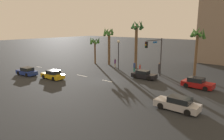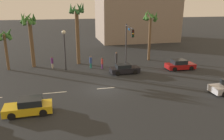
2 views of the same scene
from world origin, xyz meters
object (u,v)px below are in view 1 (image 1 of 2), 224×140
car_2 (197,83)px  palm_tree_3 (137,36)px  streetlamp (118,49)px  traffic_signal (156,51)px  car_0 (178,104)px  car_3 (27,72)px  palm_tree_1 (197,40)px  pedestrian_0 (140,68)px  pedestrian_1 (115,63)px  pedestrian_2 (134,66)px  car_1 (144,75)px  pedestrian_3 (159,68)px  palm_tree_0 (95,43)px  palm_tree_2 (109,38)px  car_4 (53,75)px

car_2 → palm_tree_3: bearing=154.9°
streetlamp → traffic_signal: bearing=-10.4°
car_0 → car_3: car_0 is taller
traffic_signal → palm_tree_1: palm_tree_1 is taller
car_3 → traffic_signal: 22.09m
car_0 → palm_tree_3: bearing=133.2°
pedestrian_0 → pedestrian_1: size_ratio=0.96×
pedestrian_0 → pedestrian_2: 1.68m
palm_tree_3 → pedestrian_2: bearing=-63.8°
car_2 → car_3: (-25.30, -10.36, -0.03)m
car_0 → car_1: (-9.18, 9.19, -0.03)m
car_0 → palm_tree_1: (-3.13, 15.29, 5.49)m
pedestrian_3 → pedestrian_0: bearing=-141.5°
car_1 → pedestrian_3: (0.18, 5.06, 0.38)m
car_2 → pedestrian_1: 18.55m
car_1 → palm_tree_0: size_ratio=0.65×
palm_tree_2 → car_3: bearing=-105.5°
car_0 → pedestrian_1: (-18.74, 14.05, 0.28)m
traffic_signal → pedestrian_3: 4.67m
palm_tree_1 → palm_tree_2: bearing=179.6°
car_1 → car_2: (8.34, -0.01, 0.04)m
car_3 → palm_tree_1: size_ratio=0.49×
car_4 → traffic_signal: traffic_signal is taller
car_3 → palm_tree_0: palm_tree_0 is taller
car_0 → pedestrian_3: (-9.00, 14.25, 0.35)m
car_0 → palm_tree_3: 22.23m
palm_tree_2 → streetlamp: bearing=-30.5°
car_1 → pedestrian_1: size_ratio=2.31×
palm_tree_0 → palm_tree_2: bearing=14.2°
car_4 → pedestrian_2: bearing=60.3°
pedestrian_2 → pedestrian_3: pedestrian_3 is taller
pedestrian_0 → palm_tree_2: size_ratio=0.20×
traffic_signal → pedestrian_2: traffic_signal is taller
car_0 → car_4: (-20.50, 0.04, 0.01)m
car_2 → palm_tree_0: palm_tree_0 is taller
traffic_signal → palm_tree_0: traffic_signal is taller
pedestrian_3 → palm_tree_1: 7.87m
car_1 → palm_tree_1: 10.21m
car_3 → palm_tree_1: (23.02, 16.47, 5.50)m
palm_tree_3 → traffic_signal: bearing=-35.0°
traffic_signal → pedestrian_1: bearing=164.2°
car_0 → palm_tree_3: (-14.68, 15.65, 5.82)m
pedestrian_3 → palm_tree_2: size_ratio=0.23×
palm_tree_0 → palm_tree_1: 21.75m
streetlamp → car_4: bearing=-106.1°
car_1 → palm_tree_0: bearing=161.0°
pedestrian_2 → palm_tree_2: size_ratio=0.23×
car_0 → pedestrian_0: pedestrian_0 is taller
car_3 → streetlamp: (9.30, 13.83, 3.38)m
pedestrian_2 → palm_tree_0: 12.28m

